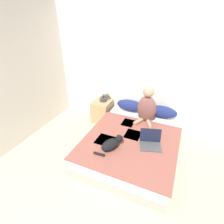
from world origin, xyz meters
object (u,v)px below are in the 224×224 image
at_px(pillow_far, 162,112).
at_px(laptop_open, 150,143).
at_px(person_sitting, 147,107).
at_px(table_lamp, 103,89).
at_px(nightstand, 102,111).
at_px(pillow_near, 130,105).
at_px(cat_tabby, 112,144).
at_px(bed, 133,144).

height_order(pillow_far, laptop_open, pillow_far).
distance_m(person_sitting, table_lamp, 1.09).
xyz_separation_m(person_sitting, laptop_open, (0.26, -0.71, -0.27)).
bearing_deg(nightstand, person_sitting, -9.94).
bearing_deg(pillow_far, laptop_open, -90.51).
bearing_deg(person_sitting, nightstand, 170.06).
bearing_deg(person_sitting, table_lamp, 168.04).
height_order(pillow_near, cat_tabby, pillow_near).
relative_size(cat_tabby, table_lamp, 0.99).
bearing_deg(pillow_near, nightstand, -173.13).
distance_m(laptop_open, nightstand, 1.63).
bearing_deg(nightstand, laptop_open, -33.68).
relative_size(nightstand, table_lamp, 1.14).
bearing_deg(pillow_near, person_sitting, -32.93).
bearing_deg(cat_tabby, person_sitting, 12.26).
xyz_separation_m(pillow_near, table_lamp, (-0.64, -0.05, 0.30)).
xyz_separation_m(bed, pillow_near, (-0.34, 0.85, 0.32)).
bearing_deg(bed, table_lamp, 140.98).
xyz_separation_m(bed, laptop_open, (0.34, -0.13, 0.25)).
height_order(pillow_near, nightstand, pillow_near).
relative_size(bed, nightstand, 3.81).
xyz_separation_m(pillow_far, cat_tabby, (-0.57, -1.31, -0.03)).
relative_size(laptop_open, table_lamp, 0.93).
distance_m(laptop_open, table_lamp, 1.66).
bearing_deg(nightstand, pillow_near, 6.87).
height_order(person_sitting, table_lamp, person_sitting).
xyz_separation_m(cat_tabby, laptop_open, (0.56, 0.33, -0.04)).
distance_m(bed, person_sitting, 0.78).
height_order(laptop_open, table_lamp, table_lamp).
height_order(person_sitting, laptop_open, person_sitting).
bearing_deg(pillow_far, bed, -112.19).
relative_size(bed, person_sitting, 2.66).
bearing_deg(table_lamp, nightstand, -125.52).
xyz_separation_m(bed, nightstand, (-1.01, 0.77, 0.07)).
relative_size(person_sitting, nightstand, 1.43).
xyz_separation_m(bed, person_sitting, (0.07, 0.58, 0.52)).
relative_size(bed, pillow_near, 3.19).
height_order(bed, table_lamp, table_lamp).
bearing_deg(pillow_far, pillow_near, 180.00).
relative_size(laptop_open, nightstand, 0.81).
distance_m(person_sitting, cat_tabby, 1.10).
height_order(pillow_near, laptop_open, pillow_near).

